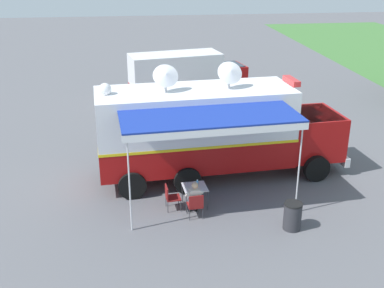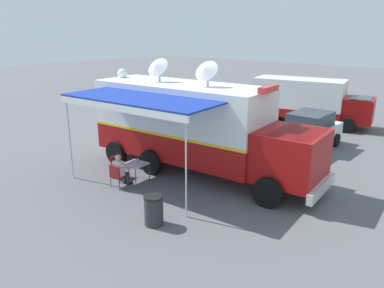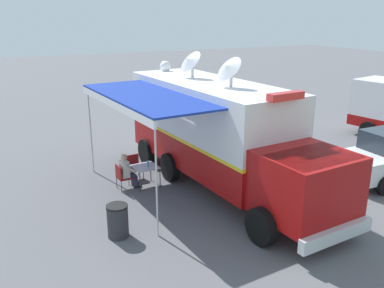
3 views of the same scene
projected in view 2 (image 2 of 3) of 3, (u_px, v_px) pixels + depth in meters
ground_plane at (181, 167)px, 15.71m from camera, size 100.00×100.00×0.00m
lot_stripe at (248, 157)px, 17.02m from camera, size 0.47×4.80×0.01m
command_truck at (196, 125)px, 14.70m from camera, size 5.41×9.64×4.53m
folding_table at (135, 165)px, 14.05m from camera, size 0.86×0.86×0.73m
water_bottle at (138, 161)px, 13.99m from camera, size 0.07×0.07×0.22m
folding_chair_at_table at (117, 175)px, 13.56m from camera, size 0.51×0.51×0.87m
folding_chair_beside_table at (118, 165)px, 14.52m from camera, size 0.51×0.51×0.87m
seated_responder at (121, 170)px, 13.66m from camera, size 0.68×0.58×1.25m
trash_bin at (154, 210)px, 11.02m from camera, size 0.57×0.57×0.91m
support_truck at (307, 101)px, 22.58m from camera, size 3.33×7.06×2.70m
car_behind_truck at (308, 131)px, 17.96m from camera, size 4.23×2.07×1.76m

